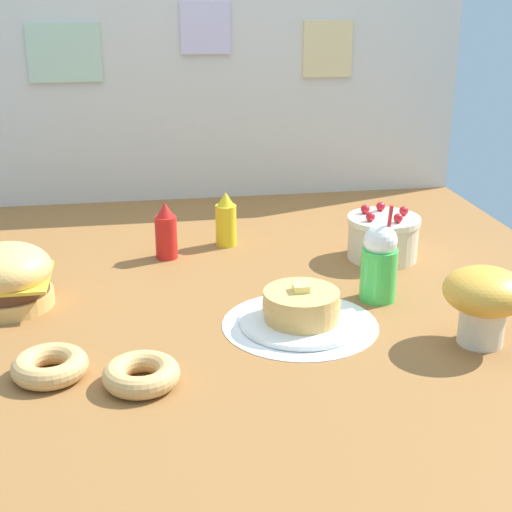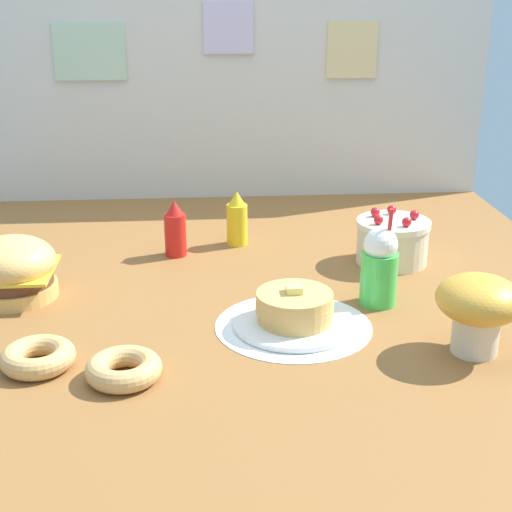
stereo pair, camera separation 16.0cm
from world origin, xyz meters
TOP-DOWN VIEW (x-y plane):
  - ground_plane at (0.00, 0.00)m, footprint 2.03×2.14m
  - back_wall at (-0.00, 1.07)m, footprint 2.03×0.04m
  - doily_mat at (0.13, -0.12)m, footprint 0.39×0.39m
  - burger at (-0.60, 0.11)m, footprint 0.23×0.23m
  - pancake_stack at (0.13, -0.12)m, footprint 0.30×0.30m
  - layer_cake at (0.48, 0.30)m, footprint 0.22×0.22m
  - ketchup_bottle at (-0.17, 0.41)m, footprint 0.07×0.07m
  - mustard_bottle at (0.03, 0.49)m, footprint 0.07×0.07m
  - cream_soda_cup at (0.37, 0.00)m, footprint 0.10×0.10m
  - donut_pink_glaze at (-0.45, -0.28)m, footprint 0.16×0.16m
  - donut_chocolate at (-0.26, -0.35)m, footprint 0.16×0.16m
  - mushroom_stool at (0.53, -0.28)m, footprint 0.19×0.19m

SIDE VIEW (x-z plane):
  - ground_plane at x=0.00m, z-range -0.02..0.00m
  - doily_mat at x=0.13m, z-range 0.00..0.00m
  - donut_pink_glaze at x=-0.45m, z-range 0.00..0.05m
  - donut_chocolate at x=-0.26m, z-range 0.00..0.05m
  - pancake_stack at x=0.13m, z-range -0.01..0.09m
  - layer_cake at x=0.48m, z-range -0.01..0.15m
  - burger at x=-0.60m, z-range 0.00..0.16m
  - ketchup_bottle at x=-0.17m, z-range -0.01..0.17m
  - mustard_bottle at x=0.03m, z-range -0.01..0.17m
  - cream_soda_cup at x=0.37m, z-range -0.03..0.24m
  - mushroom_stool at x=0.53m, z-range 0.02..0.21m
  - back_wall at x=0.00m, z-range 0.00..0.88m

